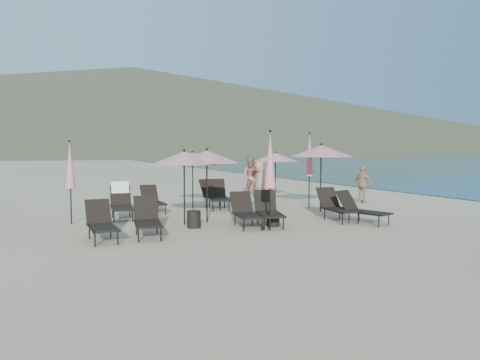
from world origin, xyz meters
name	(u,v)px	position (x,y,z in m)	size (l,w,h in m)	color
ground	(296,225)	(0.00, 0.00, 0.00)	(800.00, 800.00, 0.00)	#D6BA8C
volcanic_headland	(150,111)	(71.37, 302.62, 26.49)	(690.00, 690.00, 55.00)	brown
lounger_0	(101,222)	(-5.46, 0.14, 0.44)	(0.63, 1.63, 0.93)	black
lounger_1	(147,218)	(-4.32, 0.18, 0.45)	(0.92, 1.77, 0.97)	black
lounger_2	(246,211)	(-1.44, 0.39, 0.44)	(0.92, 1.74, 0.95)	black
lounger_3	(268,210)	(-0.74, 0.34, 0.46)	(1.12, 1.81, 0.97)	black
lounger_4	(336,206)	(1.59, 0.23, 0.46)	(0.82, 1.75, 0.98)	black
lounger_5	(361,209)	(1.95, -0.50, 0.44)	(1.05, 1.74, 0.94)	black
lounger_6	(121,201)	(-4.34, 3.55, 0.54)	(0.88, 1.87, 1.12)	black
lounger_7	(153,200)	(-3.10, 4.47, 0.43)	(0.63, 1.59, 0.91)	black
lounger_8	(216,195)	(-0.64, 4.62, 0.49)	(0.87, 1.87, 1.04)	black
lounger_9	(218,195)	(-0.66, 4.40, 0.49)	(1.15, 1.94, 1.05)	black
umbrella_open_0	(184,158)	(-2.92, 1.43, 1.95)	(2.05, 2.05, 2.21)	black
umbrella_open_1	(207,157)	(-2.18, 1.55, 1.98)	(2.08, 2.08, 2.24)	black
umbrella_open_2	(321,151)	(2.26, 2.06, 2.13)	(2.24, 2.24, 2.41)	black
umbrella_open_3	(193,158)	(-1.49, 4.82, 1.88)	(1.98, 1.98, 2.13)	black
umbrella_open_4	(276,157)	(2.32, 5.40, 1.85)	(1.94, 1.94, 2.09)	black
umbrella_closed_0	(270,161)	(-1.12, -0.46, 1.90)	(0.32, 0.32, 2.73)	black
umbrella_closed_1	(309,155)	(2.40, 2.99, 1.96)	(0.33, 0.33, 2.82)	black
umbrella_closed_2	(70,166)	(-5.91, 2.94, 1.72)	(0.29, 0.29, 2.48)	black
side_table_0	(194,219)	(-2.85, 0.83, 0.24)	(0.39, 0.39, 0.48)	black
side_table_1	(273,219)	(-0.69, 0.13, 0.20)	(0.38, 0.38, 0.41)	black
beachgoer_a	(262,190)	(-0.22, 1.76, 0.90)	(0.66, 0.43, 1.80)	tan
beachgoer_b	(252,177)	(2.16, 7.29, 0.94)	(0.91, 0.71, 1.87)	#AA6958
beachgoer_c	(363,184)	(5.32, 3.51, 0.77)	(0.90, 0.38, 1.54)	tan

